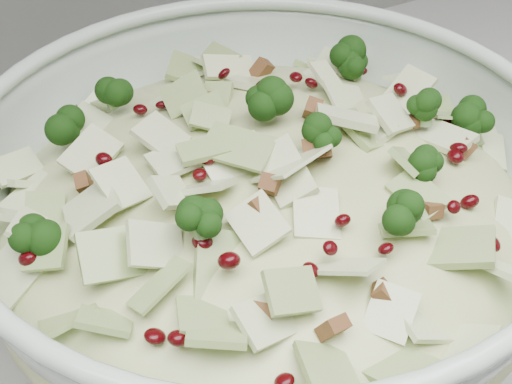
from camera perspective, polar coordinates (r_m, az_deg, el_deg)
mixing_bowl at (r=0.50m, az=0.70°, el=-2.37°), size 0.50×0.50×0.16m
salad at (r=0.48m, az=0.73°, el=-0.07°), size 0.42×0.42×0.16m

